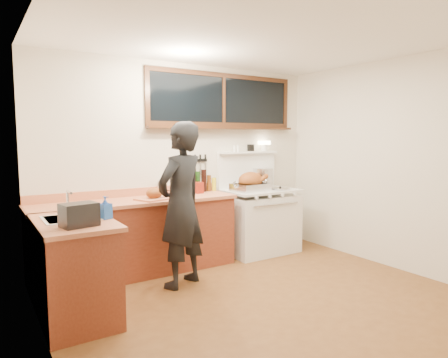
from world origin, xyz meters
TOP-DOWN VIEW (x-y plane):
  - ground_plane at (0.00, 0.00)m, footprint 4.00×3.50m
  - room_shell at (0.00, 0.00)m, footprint 4.10×3.60m
  - counter_back at (-0.80, 1.45)m, footprint 2.44×0.64m
  - counter_left at (-1.70, 0.62)m, footprint 0.64×1.09m
  - sink_unit at (-1.68, 0.70)m, footprint 0.50×0.45m
  - vintage_stove at (1.00, 1.41)m, footprint 1.02×0.74m
  - back_window at (0.60, 1.72)m, footprint 2.32×0.13m
  - left_doorway at (-1.99, -0.55)m, footprint 0.02×1.04m
  - knife_strip at (0.10, 1.73)m, footprint 0.46×0.03m
  - man at (-0.52, 0.82)m, footprint 0.78×0.66m
  - soap_bottle at (-1.43, 0.52)m, footprint 0.12×0.12m
  - toaster at (-1.70, 0.33)m, footprint 0.31×0.25m
  - cutting_board at (-0.61, 1.34)m, footprint 0.48×0.41m
  - roast_turkey at (0.82, 1.37)m, footprint 0.53×0.41m
  - stockpot at (1.23, 1.62)m, footprint 0.37×0.37m
  - saucepan at (1.06, 1.69)m, footprint 0.23×0.31m
  - pot_lid at (1.25, 1.24)m, footprint 0.34×0.34m
  - coffee_tin at (0.08, 1.50)m, footprint 0.10×0.09m
  - pitcher at (-0.38, 1.68)m, footprint 0.10×0.10m
  - bottle_cluster at (0.19, 1.63)m, footprint 0.39×0.07m

SIDE VIEW (x-z plane):
  - ground_plane at x=0.00m, z-range -0.02..0.00m
  - counter_left at x=-1.70m, z-range 0.00..0.90m
  - counter_back at x=-0.80m, z-range -0.05..0.95m
  - vintage_stove at x=1.00m, z-range -0.32..1.26m
  - sink_unit at x=-1.68m, z-range 0.66..1.03m
  - man at x=-0.52m, z-range 0.00..1.80m
  - pot_lid at x=1.25m, z-range 0.89..0.93m
  - cutting_board at x=-0.61m, z-range 0.88..1.02m
  - saucepan at x=1.06m, z-range 0.90..1.03m
  - coffee_tin at x=0.08m, z-range 0.90..1.05m
  - pitcher at x=-0.38m, z-range 0.90..1.08m
  - toaster at x=-1.70m, z-range 0.90..1.09m
  - soap_bottle at x=-1.43m, z-range 0.90..1.11m
  - roast_turkey at x=0.82m, z-range 0.87..1.13m
  - bottle_cluster at x=0.19m, z-range 0.88..1.18m
  - stockpot at x=1.23m, z-range 0.90..1.18m
  - left_doorway at x=-1.99m, z-range 0.00..2.17m
  - knife_strip at x=0.10m, z-range 1.17..1.45m
  - room_shell at x=0.00m, z-range 0.32..2.97m
  - back_window at x=0.60m, z-range 1.68..2.45m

